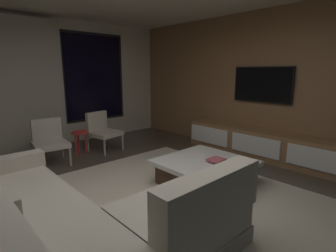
{
  "coord_description": "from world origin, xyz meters",
  "views": [
    {
      "loc": [
        -1.67,
        -2.14,
        1.59
      ],
      "look_at": [
        0.6,
        0.3,
        0.89
      ],
      "focal_mm": 27.86,
      "sensor_mm": 36.0,
      "label": 1
    }
  ],
  "objects_px": {
    "accent_chair_near_window": "(102,129)",
    "media_console": "(263,145)",
    "book_stack_on_coffee_table": "(217,160)",
    "side_stool": "(80,136)",
    "coffee_table": "(205,172)",
    "sectional_couch": "(73,223)",
    "mounted_tv": "(262,85)",
    "accent_chair_by_curtain": "(49,139)"
  },
  "relations": [
    {
      "from": "coffee_table",
      "to": "accent_chair_near_window",
      "type": "relative_size",
      "value": 1.49
    },
    {
      "from": "coffee_table",
      "to": "accent_chair_near_window",
      "type": "xyz_separation_m",
      "value": [
        -0.21,
        2.52,
        0.25
      ]
    },
    {
      "from": "accent_chair_near_window",
      "to": "mounted_tv",
      "type": "distance_m",
      "value": 3.24
    },
    {
      "from": "mounted_tv",
      "to": "accent_chair_near_window",
      "type": "bearing_deg",
      "value": 131.85
    },
    {
      "from": "book_stack_on_coffee_table",
      "to": "side_stool",
      "type": "xyz_separation_m",
      "value": [
        -0.77,
        2.65,
        -0.01
      ]
    },
    {
      "from": "accent_chair_near_window",
      "to": "side_stool",
      "type": "xyz_separation_m",
      "value": [
        -0.47,
        -0.01,
        -0.06
      ]
    },
    {
      "from": "coffee_table",
      "to": "book_stack_on_coffee_table",
      "type": "bearing_deg",
      "value": -61.02
    },
    {
      "from": "sectional_couch",
      "to": "accent_chair_near_window",
      "type": "height_order",
      "value": "sectional_couch"
    },
    {
      "from": "book_stack_on_coffee_table",
      "to": "media_console",
      "type": "xyz_separation_m",
      "value": [
        1.6,
        0.14,
        -0.13
      ]
    },
    {
      "from": "sectional_couch",
      "to": "accent_chair_near_window",
      "type": "xyz_separation_m",
      "value": [
        1.75,
        2.64,
        0.14
      ]
    },
    {
      "from": "coffee_table",
      "to": "media_console",
      "type": "xyz_separation_m",
      "value": [
        1.68,
        -0.0,
        0.06
      ]
    },
    {
      "from": "coffee_table",
      "to": "mounted_tv",
      "type": "height_order",
      "value": "mounted_tv"
    },
    {
      "from": "side_stool",
      "to": "media_console",
      "type": "bearing_deg",
      "value": -46.62
    },
    {
      "from": "mounted_tv",
      "to": "sectional_couch",
      "type": "bearing_deg",
      "value": -175.25
    },
    {
      "from": "accent_chair_near_window",
      "to": "media_console",
      "type": "bearing_deg",
      "value": -53.0
    },
    {
      "from": "sectional_couch",
      "to": "accent_chair_near_window",
      "type": "bearing_deg",
      "value": 56.44
    },
    {
      "from": "sectional_couch",
      "to": "book_stack_on_coffee_table",
      "type": "xyz_separation_m",
      "value": [
        2.04,
        -0.02,
        0.09
      ]
    },
    {
      "from": "book_stack_on_coffee_table",
      "to": "media_console",
      "type": "bearing_deg",
      "value": 5.09
    },
    {
      "from": "coffee_table",
      "to": "book_stack_on_coffee_table",
      "type": "relative_size",
      "value": 4.94
    },
    {
      "from": "coffee_table",
      "to": "mounted_tv",
      "type": "xyz_separation_m",
      "value": [
        1.86,
        0.2,
        1.16
      ]
    },
    {
      "from": "sectional_couch",
      "to": "book_stack_on_coffee_table",
      "type": "relative_size",
      "value": 10.65
    },
    {
      "from": "accent_chair_near_window",
      "to": "media_console",
      "type": "relative_size",
      "value": 0.25
    },
    {
      "from": "coffee_table",
      "to": "book_stack_on_coffee_table",
      "type": "xyz_separation_m",
      "value": [
        0.08,
        -0.14,
        0.19
      ]
    },
    {
      "from": "accent_chair_near_window",
      "to": "mounted_tv",
      "type": "height_order",
      "value": "mounted_tv"
    },
    {
      "from": "accent_chair_near_window",
      "to": "accent_chair_by_curtain",
      "type": "xyz_separation_m",
      "value": [
        -1.07,
        -0.1,
        0.0
      ]
    },
    {
      "from": "mounted_tv",
      "to": "coffee_table",
      "type": "bearing_deg",
      "value": -173.99
    },
    {
      "from": "side_stool",
      "to": "sectional_couch",
      "type": "bearing_deg",
      "value": -115.87
    },
    {
      "from": "coffee_table",
      "to": "accent_chair_by_curtain",
      "type": "bearing_deg",
      "value": 118.1
    },
    {
      "from": "sectional_couch",
      "to": "accent_chair_near_window",
      "type": "distance_m",
      "value": 3.17
    },
    {
      "from": "media_console",
      "to": "mounted_tv",
      "type": "height_order",
      "value": "mounted_tv"
    },
    {
      "from": "accent_chair_by_curtain",
      "to": "side_stool",
      "type": "relative_size",
      "value": 1.7
    },
    {
      "from": "coffee_table",
      "to": "side_stool",
      "type": "bearing_deg",
      "value": 105.35
    },
    {
      "from": "accent_chair_near_window",
      "to": "mounted_tv",
      "type": "relative_size",
      "value": 0.68
    },
    {
      "from": "sectional_couch",
      "to": "mounted_tv",
      "type": "distance_m",
      "value": 3.98
    },
    {
      "from": "sectional_couch",
      "to": "accent_chair_by_curtain",
      "type": "xyz_separation_m",
      "value": [
        0.68,
        2.53,
        0.14
      ]
    },
    {
      "from": "book_stack_on_coffee_table",
      "to": "side_stool",
      "type": "relative_size",
      "value": 0.51
    },
    {
      "from": "accent_chair_by_curtain",
      "to": "media_console",
      "type": "bearing_deg",
      "value": -39.09
    },
    {
      "from": "accent_chair_by_curtain",
      "to": "sectional_couch",
      "type": "bearing_deg",
      "value": -104.93
    },
    {
      "from": "coffee_table",
      "to": "media_console",
      "type": "distance_m",
      "value": 1.68
    },
    {
      "from": "book_stack_on_coffee_table",
      "to": "mounted_tv",
      "type": "distance_m",
      "value": 2.06
    },
    {
      "from": "sectional_couch",
      "to": "side_stool",
      "type": "distance_m",
      "value": 2.92
    },
    {
      "from": "side_stool",
      "to": "mounted_tv",
      "type": "relative_size",
      "value": 0.4
    }
  ]
}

